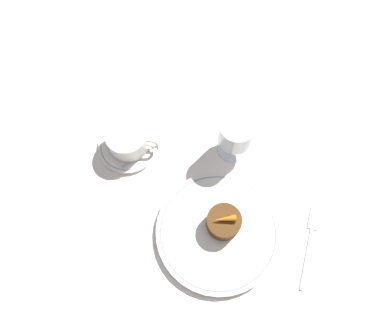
# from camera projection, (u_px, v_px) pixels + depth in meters

# --- Properties ---
(ground_plane) EXTENTS (3.00, 3.00, 0.00)m
(ground_plane) POSITION_uv_depth(u_px,v_px,m) (213.00, 226.00, 0.80)
(ground_plane) COLOR white
(dinner_plate) EXTENTS (0.26, 0.26, 0.01)m
(dinner_plate) POSITION_uv_depth(u_px,v_px,m) (218.00, 232.00, 0.78)
(dinner_plate) COLOR white
(dinner_plate) RESTS_ON ground_plane
(saucer) EXTENTS (0.14, 0.14, 0.01)m
(saucer) POSITION_uv_depth(u_px,v_px,m) (128.00, 146.00, 0.86)
(saucer) COLOR white
(saucer) RESTS_ON ground_plane
(coffee_cup) EXTENTS (0.12, 0.09, 0.05)m
(coffee_cup) POSITION_uv_depth(u_px,v_px,m) (128.00, 139.00, 0.83)
(coffee_cup) COLOR white
(coffee_cup) RESTS_ON saucer
(spoon) EXTENTS (0.08, 0.09, 0.00)m
(spoon) POSITION_uv_depth(u_px,v_px,m) (146.00, 151.00, 0.85)
(spoon) COLOR silver
(spoon) RESTS_ON saucer
(wine_glass) EXTENTS (0.08, 0.08, 0.11)m
(wine_glass) POSITION_uv_depth(u_px,v_px,m) (236.00, 134.00, 0.79)
(wine_glass) COLOR silver
(wine_glass) RESTS_ON ground_plane
(fork) EXTENTS (0.03, 0.18, 0.01)m
(fork) POSITION_uv_depth(u_px,v_px,m) (311.00, 238.00, 0.79)
(fork) COLOR silver
(fork) RESTS_ON ground_plane
(dessert_cake) EXTENTS (0.07, 0.07, 0.04)m
(dessert_cake) POSITION_uv_depth(u_px,v_px,m) (224.00, 222.00, 0.77)
(dessert_cake) COLOR #563314
(dessert_cake) RESTS_ON dinner_plate
(carrot_garnish) EXTENTS (0.05, 0.03, 0.01)m
(carrot_garnish) POSITION_uv_depth(u_px,v_px,m) (225.00, 219.00, 0.74)
(carrot_garnish) COLOR orange
(carrot_garnish) RESTS_ON dessert_cake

